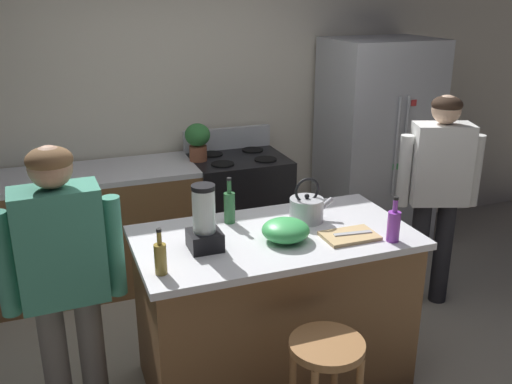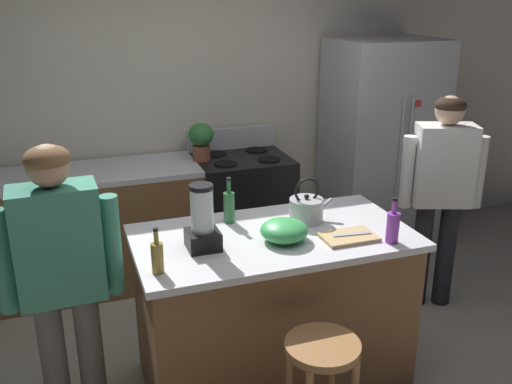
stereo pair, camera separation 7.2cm
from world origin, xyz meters
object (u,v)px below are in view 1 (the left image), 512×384
refrigerator (376,147)px  mixing_bowl (286,230)px  stove_range (239,211)px  tea_kettle (307,208)px  person_by_island_left (64,273)px  kitchen_island (274,308)px  potted_plant (198,139)px  cutting_board (349,236)px  bottle_vinegar (160,258)px  blender_appliance (204,222)px  bottle_soda (394,225)px  chef_knife (353,233)px  bottle_olive_oil (229,206)px  person_by_sink_right (438,183)px  bar_stool (326,370)px

refrigerator → mixing_bowl: (-1.56, -1.59, 0.08)m
stove_range → mixing_bowl: (-0.28, -1.62, 0.53)m
tea_kettle → person_by_island_left: bearing=-171.7°
kitchen_island → potted_plant: bearing=90.9°
mixing_bowl → cutting_board: mixing_bowl is taller
potted_plant → bottle_vinegar: bearing=-110.4°
bottle_vinegar → cutting_board: (1.06, 0.05, -0.08)m
blender_appliance → bottle_soda: bearing=-14.9°
person_by_island_left → bottle_soda: person_by_island_left is taller
stove_range → cutting_board: 1.78m
blender_appliance → tea_kettle: bearing=13.6°
bottle_soda → cutting_board: bottle_soda is taller
refrigerator → cutting_board: 2.08m
stove_range → chef_knife: stove_range is taller
refrigerator → bottle_vinegar: refrigerator is taller
refrigerator → bottle_vinegar: (-2.28, -1.74, 0.11)m
person_by_island_left → bottle_olive_oil: 1.01m
blender_appliance → cutting_board: size_ratio=1.19×
stove_range → mixing_bowl: size_ratio=4.33×
person_by_sink_right → chef_knife: size_ratio=7.16×
potted_plant → blender_appliance: 1.64m
kitchen_island → mixing_bowl: size_ratio=5.94×
person_by_sink_right → potted_plant: (-1.46, 1.11, 0.18)m
blender_appliance → chef_knife: size_ratio=1.62×
tea_kettle → cutting_board: bearing=-68.5°
person_by_sink_right → stove_range: bearing=136.2°
person_by_island_left → mixing_bowl: (1.16, -0.01, 0.05)m
refrigerator → bottle_soda: refrigerator is taller
blender_appliance → mixing_bowl: bearing=-6.3°
potted_plant → mixing_bowl: 1.65m
person_by_island_left → bottle_olive_oil: bearing=19.5°
mixing_bowl → tea_kettle: 0.31m
mixing_bowl → bar_stool: bearing=-94.0°
refrigerator → stove_range: refrigerator is taller
potted_plant → bottle_olive_oil: bearing=-97.0°
person_by_sink_right → potted_plant: person_by_sink_right is taller
bottle_vinegar → stove_range: bearing=60.6°
refrigerator → mixing_bowl: 2.23m
blender_appliance → mixing_bowl: (0.44, -0.05, -0.09)m
stove_range → bottle_vinegar: bearing=-119.4°
bar_stool → chef_knife: bearing=51.2°
bar_stool → bottle_soda: size_ratio=2.72×
kitchen_island → bottle_olive_oil: 0.66m
blender_appliance → bar_stool: bearing=-58.3°
stove_range → blender_appliance: bearing=-114.6°
person_by_sink_right → blender_appliance: size_ratio=4.42×
bottle_olive_oil → chef_knife: bearing=-37.4°
stove_range → bottle_soda: size_ratio=4.44×
refrigerator → person_by_island_left: 3.15m
person_by_island_left → cutting_board: (1.50, -0.10, 0.00)m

